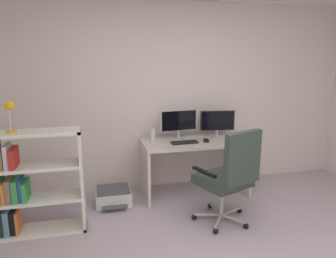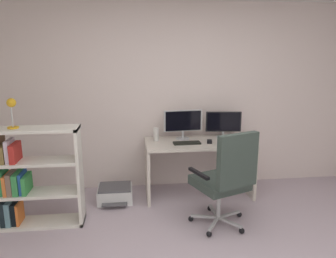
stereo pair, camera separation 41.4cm
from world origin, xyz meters
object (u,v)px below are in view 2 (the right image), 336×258
desk (198,156)px  monitor_secondary (223,123)px  computer_mouse (209,142)px  printer (115,194)px  monitor_main (183,122)px  keyboard (187,143)px  desktop_speaker (156,134)px  office_chair (226,177)px  desk_lamp (12,108)px  bookshelf (25,179)px

desk → monitor_secondary: monitor_secondary is taller
computer_mouse → printer: computer_mouse is taller
monitor_main → monitor_secondary: monitor_main is taller
desk → computer_mouse: 0.26m
monitor_secondary → keyboard: monitor_secondary is taller
desktop_speaker → office_chair: (0.64, -1.00, -0.23)m
office_chair → computer_mouse: bearing=88.4°
keyboard → office_chair: bearing=-73.4°
office_chair → desk_lamp: 2.29m
desktop_speaker → desk: bearing=-11.3°
monitor_main → monitor_secondary: bearing=0.0°
desk_lamp → printer: size_ratio=0.69×
desk → office_chair: (0.10, -0.89, 0.05)m
keyboard → bookshelf: size_ratio=0.31×
monitor_secondary → desktop_speaker: bearing=-177.0°
desk → keyboard: bearing=-152.8°
bookshelf → desktop_speaker: bearing=24.7°
desk → bookshelf: 2.08m
monitor_secondary → bookshelf: bookshelf is taller
keyboard → printer: bearing=177.2°
monitor_main → printer: monitor_main is taller
desk → printer: 1.17m
desk_lamp → computer_mouse: bearing=12.4°
monitor_secondary → computer_mouse: monitor_secondary is taller
monitor_secondary → desk_lamp: (-2.42, -0.72, 0.36)m
desk → monitor_secondary: bearing=23.1°
desk → office_chair: office_chair is taller
desk → desktop_speaker: 0.62m
computer_mouse → desk_lamp: 2.29m
office_chair → desk_lamp: desk_lamp is taller
computer_mouse → printer: 1.37m
monitor_secondary → computer_mouse: size_ratio=4.72×
monitor_main → keyboard: 0.33m
bookshelf → office_chair: bearing=-8.9°
printer → desktop_speaker: bearing=18.7°
desk → monitor_main: (-0.18, 0.16, 0.43)m
desk → monitor_main: size_ratio=2.68×
desktop_speaker → desk_lamp: desk_lamp is taller
keyboard → monitor_main: bearing=90.8°
bookshelf → desk_lamp: desk_lamp is taller
monitor_secondary → bookshelf: size_ratio=0.44×
desk → monitor_main: 0.49m
monitor_main → printer: (-0.91, -0.23, -0.86)m
monitor_main → desktop_speaker: bearing=-172.5°
desktop_speaker → printer: 0.92m
desk_lamp → printer: desk_lamp is taller
keyboard → printer: size_ratio=0.75×
office_chair → desk_lamp: (-2.15, 0.33, 0.71)m
keyboard → printer: (-0.92, 0.01, -0.64)m
desk → desktop_speaker: size_ratio=8.09×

